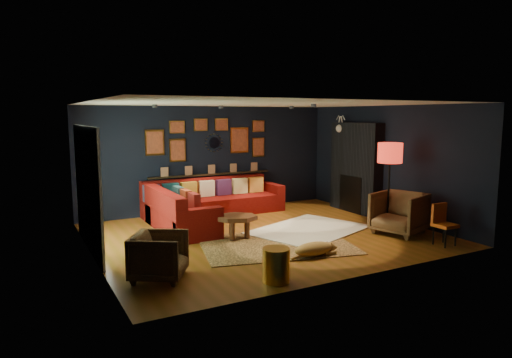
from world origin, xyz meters
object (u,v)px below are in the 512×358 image
gold_stool (276,265)px  orange_chair (442,221)px  pouf (182,220)px  sectional (202,206)px  armchair_left (159,254)px  coffee_table (236,220)px  floor_lamp (390,156)px  dog (314,246)px  armchair_right (399,211)px

gold_stool → orange_chair: orange_chair is taller
orange_chair → pouf: bearing=139.2°
sectional → armchair_left: sectional is taller
sectional → coffee_table: bearing=-89.5°
gold_stool → floor_lamp: floor_lamp is taller
gold_stool → dog: (1.17, 0.71, -0.07)m
armchair_left → floor_lamp: floor_lamp is taller
sectional → dog: sectional is taller
sectional → floor_lamp: bearing=-40.4°
gold_stool → floor_lamp: bearing=22.7°
dog → coffee_table: bearing=111.3°
armchair_right → armchair_left: bearing=-105.4°
armchair_left → armchair_right: size_ratio=0.81×
sectional → dog: size_ratio=3.34×
dog → gold_stool: bearing=-149.1°
coffee_table → pouf: coffee_table is taller
pouf → floor_lamp: 4.52m
armchair_left → coffee_table: bearing=-21.5°
orange_chair → dog: size_ratio=0.75×
sectional → pouf: 0.92m
pouf → armchair_left: bearing=-115.3°
armchair_left → floor_lamp: size_ratio=0.42×
sectional → armchair_right: size_ratio=3.65×
floor_lamp → sectional: bearing=139.6°
gold_stool → pouf: bearing=93.2°
coffee_table → floor_lamp: 3.42m
armchair_right → floor_lamp: 1.13m
pouf → orange_chair: 5.14m
pouf → dog: pouf is taller
coffee_table → orange_chair: bearing=-34.3°
dog → armchair_right: bearing=9.8°
armchair_left → dog: size_ratio=0.74×
armchair_right → orange_chair: bearing=-10.5°
coffee_table → floor_lamp: size_ratio=0.56×
armchair_right → dog: size_ratio=0.91×
pouf → armchair_right: (3.75, -2.40, 0.26)m
armchair_right → floor_lamp: (0.05, 0.36, 1.08)m
orange_chair → floor_lamp: bearing=93.5°
coffee_table → armchair_left: (-1.95, -1.47, 0.01)m
coffee_table → floor_lamp: (3.10, -0.86, 1.17)m
orange_chair → floor_lamp: size_ratio=0.42×
coffee_table → pouf: 1.39m
gold_stool → orange_chair: (3.68, 0.19, 0.20)m
gold_stool → coffee_table: bearing=78.0°
orange_chair → dog: bearing=168.4°
armchair_right → dog: armchair_right is taller
sectional → floor_lamp: (3.11, -2.65, 1.22)m
sectional → floor_lamp: floor_lamp is taller
sectional → orange_chair: 5.09m
gold_stool → dog: 1.37m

